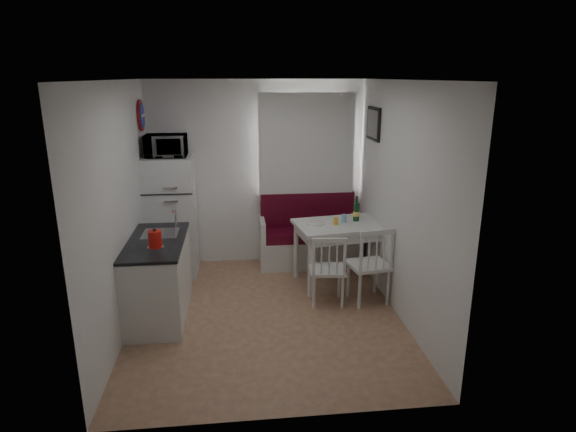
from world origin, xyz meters
The scene contains 22 objects.
floor centered at (0.00, 0.00, 0.00)m, with size 3.00×3.50×0.02m, color #916A4D.
ceiling centered at (0.00, 0.00, 2.60)m, with size 3.00×3.50×0.02m, color white.
wall_back centered at (0.00, 1.75, 1.30)m, with size 3.00×0.02×2.60m, color white.
wall_front centered at (0.00, -1.75, 1.30)m, with size 3.00×0.02×2.60m, color white.
wall_left centered at (-1.50, 0.00, 1.30)m, with size 0.02×3.50×2.60m, color white.
wall_right centered at (1.50, 0.00, 1.30)m, with size 0.02×3.50×2.60m, color white.
window centered at (0.70, 1.72, 1.62)m, with size 1.22×0.06×1.47m, color silver.
curtain centered at (0.70, 1.65, 1.68)m, with size 1.35×0.02×1.50m, color white.
kitchen_counter centered at (-1.20, 0.16, 0.46)m, with size 0.62×1.32×1.16m.
wall_sign centered at (-1.47, 1.45, 2.15)m, with size 0.40×0.40×0.03m, color navy.
picture_frame centered at (1.48, 1.10, 2.05)m, with size 0.04×0.52×0.42m, color black.
bench centered at (0.72, 1.51, 0.34)m, with size 1.43×0.55×1.02m.
dining_table centered at (1.00, 0.81, 0.72)m, with size 1.19×0.92×0.81m.
chair_left centered at (0.75, 0.15, 0.54)m, with size 0.45×0.43×0.47m.
chair_right centered at (1.25, 0.14, 0.59)m, with size 0.52×0.50×0.52m.
fridge centered at (-1.18, 1.40, 0.81)m, with size 0.65×0.65×1.63m, color white.
microwave centered at (-1.18, 1.35, 1.77)m, with size 0.52×0.35×0.29m, color white.
kettle centered at (-1.15, -0.15, 1.01)m, with size 0.17×0.17×0.22m, color red.
wine_bottle centered at (1.25, 0.91, 0.98)m, with size 0.08×0.08×0.33m, color #143F1F, non-canonical shape.
drinking_glass_orange centered at (0.95, 0.76, 0.86)m, with size 0.06×0.06×0.10m, color yellow.
drinking_glass_blue centered at (1.08, 0.86, 0.87)m, with size 0.06×0.06×0.10m, color #7FBBD8.
plate centered at (0.70, 0.83, 0.82)m, with size 0.22×0.22×0.02m, color white.
Camera 1 is at (-0.30, -4.98, 2.64)m, focal length 30.00 mm.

